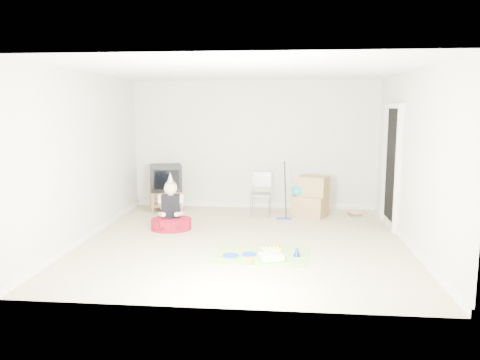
# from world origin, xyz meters

# --- Properties ---
(ground) EXTENTS (5.00, 5.00, 0.00)m
(ground) POSITION_xyz_m (0.00, 0.00, 0.00)
(ground) COLOR #CABB91
(ground) RESTS_ON ground
(doorway_recess) EXTENTS (0.02, 0.90, 2.05)m
(doorway_recess) POSITION_xyz_m (2.48, 1.20, 1.02)
(doorway_recess) COLOR black
(doorway_recess) RESTS_ON ground
(tv_stand) EXTENTS (0.73, 0.59, 0.40)m
(tv_stand) POSITION_xyz_m (-1.76, 2.06, 0.24)
(tv_stand) COLOR #9B6B46
(tv_stand) RESTS_ON ground
(crt_tv) EXTENTS (0.74, 0.67, 0.53)m
(crt_tv) POSITION_xyz_m (-1.76, 2.06, 0.66)
(crt_tv) COLOR black
(crt_tv) RESTS_ON tv_stand
(folding_chair) EXTENTS (0.41, 0.39, 0.85)m
(folding_chair) POSITION_xyz_m (0.17, 1.74, 0.42)
(folding_chair) COLOR gray
(folding_chair) RESTS_ON ground
(cardboard_boxes) EXTENTS (0.75, 0.67, 0.77)m
(cardboard_boxes) POSITION_xyz_m (1.12, 1.80, 0.37)
(cardboard_boxes) COLOR #A58150
(cardboard_boxes) RESTS_ON ground
(floor_mop) EXTENTS (0.27, 0.36, 1.05)m
(floor_mop) POSITION_xyz_m (0.62, 1.47, 0.26)
(floor_mop) COLOR #233FB3
(floor_mop) RESTS_ON ground
(book_pile) EXTENTS (0.25, 0.29, 0.08)m
(book_pile) POSITION_xyz_m (1.97, 1.89, 0.04)
(book_pile) COLOR #2A7E5A
(book_pile) RESTS_ON ground
(seated_woman) EXTENTS (0.79, 0.79, 0.98)m
(seated_woman) POSITION_xyz_m (-1.30, 0.57, 0.22)
(seated_woman) COLOR maroon
(seated_woman) RESTS_ON ground
(party_mat) EXTENTS (1.40, 1.05, 0.01)m
(party_mat) POSITION_xyz_m (0.31, -0.69, 0.00)
(party_mat) COLOR #ED317C
(party_mat) RESTS_ON ground
(birthday_cake) EXTENTS (0.37, 0.33, 0.15)m
(birthday_cake) POSITION_xyz_m (0.45, -0.91, 0.04)
(birthday_cake) COLOR white
(birthday_cake) RESTS_ON party_mat
(blue_plate_near) EXTENTS (0.26, 0.26, 0.01)m
(blue_plate_near) POSITION_xyz_m (0.14, -0.70, 0.01)
(blue_plate_near) COLOR #1742BB
(blue_plate_near) RESTS_ON party_mat
(blue_plate_far) EXTENTS (0.27, 0.27, 0.01)m
(blue_plate_far) POSITION_xyz_m (-0.12, -0.79, 0.01)
(blue_plate_far) COLOR #1742BB
(blue_plate_far) RESTS_ON party_mat
(orange_cup_near) EXTENTS (0.08, 0.08, 0.08)m
(orange_cup_near) POSITION_xyz_m (0.52, -0.35, 0.04)
(orange_cup_near) COLOR orange
(orange_cup_near) RESTS_ON party_mat
(orange_cup_far) EXTENTS (0.08, 0.08, 0.08)m
(orange_cup_far) POSITION_xyz_m (0.18, -1.11, 0.05)
(orange_cup_far) COLOR orange
(orange_cup_far) RESTS_ON party_mat
(blue_party_hat) EXTENTS (0.12, 0.12, 0.15)m
(blue_party_hat) POSITION_xyz_m (0.81, -0.71, 0.08)
(blue_party_hat) COLOR #16249F
(blue_party_hat) RESTS_ON party_mat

